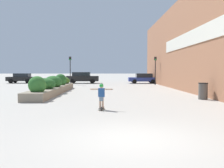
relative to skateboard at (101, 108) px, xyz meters
The scene contains 12 objects.
ground_plane 5.24m from the skateboard, 78.94° to the right, with size 300.00×300.00×0.00m, color #ADA89E.
building_wall_right 14.05m from the skateboard, 56.53° to the left, with size 0.67×39.81×8.69m.
planter_box 9.77m from the skateboard, 115.45° to the left, with size 1.56×12.57×1.55m.
skateboard is the anchor object (origin of this frame).
skateboarder 0.72m from the skateboard, 90.00° to the right, with size 1.08×0.20×1.16m.
trash_bin 7.73m from the skateboard, 32.81° to the left, with size 0.61×0.61×1.08m.
car_leftmost 25.22m from the skateboard, 77.43° to the left, with size 4.22×1.97×1.45m.
car_center_left 30.76m from the skateboard, 60.06° to the left, with size 4.30×1.97×1.64m.
car_center_right 28.58m from the skateboard, 116.21° to the left, with size 3.96×1.99×1.45m.
car_rightmost 25.17m from the skateboard, 97.87° to the left, with size 4.67×1.96×1.64m.
traffic_light_left 21.32m from the skateboard, 102.52° to the left, with size 0.28×0.30×3.68m.
traffic_light_right 21.88m from the skateboard, 72.54° to the left, with size 0.28×0.30×3.68m.
Camera 1 is at (-0.70, -6.68, 1.87)m, focal length 40.00 mm.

